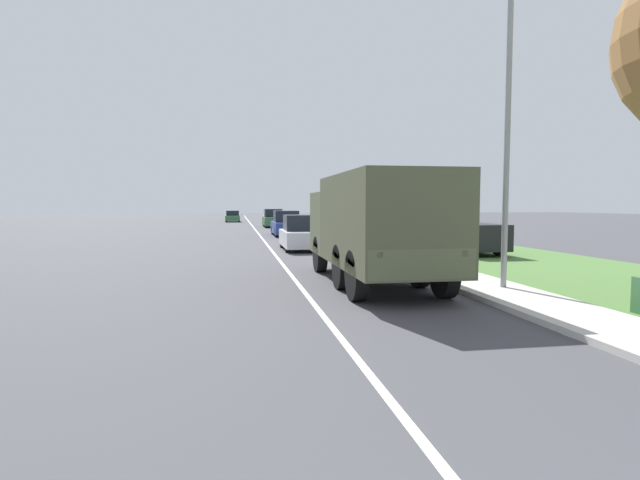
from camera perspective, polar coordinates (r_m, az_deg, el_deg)
The scene contains 11 objects.
ground_plane at distance 40.20m, azimuth -7.27°, elevation 1.01°, with size 180.00×180.00×0.00m, color #424247.
lane_centre_stripe at distance 40.20m, azimuth -7.27°, elevation 1.01°, with size 0.12×120.00×0.00m.
sidewalk_right at distance 40.62m, azimuth -0.92°, elevation 1.16°, with size 1.80×120.00×0.12m.
grass_strip_right at distance 41.52m, azimuth 5.10°, elevation 1.14°, with size 7.00×120.00×0.02m.
military_truck at distance 13.19m, azimuth 6.26°, elevation 1.87°, with size 2.33×7.21×2.85m.
car_nearest_ahead at distance 23.37m, azimuth -1.94°, elevation 0.67°, with size 1.94×4.00×1.63m.
car_second_ahead at distance 34.13m, azimuth -3.90°, elevation 1.78°, with size 1.79×4.84×1.70m.
car_third_ahead at distance 47.65m, azimuth -5.38°, elevation 2.41°, with size 1.83×4.81×1.71m.
car_fourth_ahead at distance 62.82m, azimuth -9.95°, elevation 2.64°, with size 1.75×4.45×1.38m.
pickup_truck at distance 23.05m, azimuth 15.46°, elevation 0.85°, with size 2.00×5.34×1.78m.
lamp_post at distance 12.96m, azimuth 20.01°, elevation 16.33°, with size 1.69×0.24×8.19m.
Camera 1 is at (-1.61, -0.11, 2.10)m, focal length 28.00 mm.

